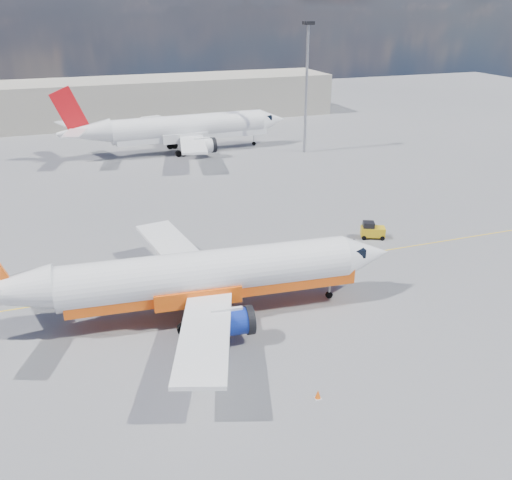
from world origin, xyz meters
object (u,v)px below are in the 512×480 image
object	(u,v)px
main_jet	(194,277)
second_jet	(182,129)
gse_tug	(372,230)
traffic_cone	(318,394)

from	to	relation	value
main_jet	second_jet	bearing A→B (deg)	82.75
second_jet	gse_tug	distance (m)	42.03
main_jet	second_jet	world-z (taller)	second_jet
main_jet	second_jet	distance (m)	50.82
main_jet	gse_tug	distance (m)	22.43
main_jet	gse_tug	bearing A→B (deg)	28.41
gse_tug	traffic_cone	size ratio (longest dim) A/B	4.59
gse_tug	traffic_cone	xyz separation A→B (m)	(-15.95, -20.84, -0.51)
second_jet	traffic_cone	distance (m)	62.02
main_jet	gse_tug	world-z (taller)	main_jet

